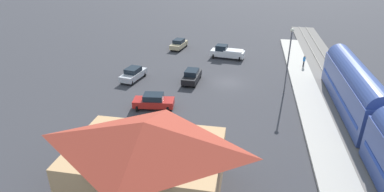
{
  "coord_description": "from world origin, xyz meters",
  "views": [
    {
      "loc": [
        -2.51,
        39.3,
        16.38
      ],
      "look_at": [
        3.49,
        7.19,
        1.0
      ],
      "focal_mm": 29.47,
      "sensor_mm": 36.0,
      "label": 1
    }
  ],
  "objects_px": {
    "sedan_silver": "(133,74)",
    "light_pole_near_platform": "(289,54)",
    "pickup_white": "(227,52)",
    "sedan_tan": "(179,44)",
    "sedan_black": "(192,76)",
    "station_building": "(146,157)",
    "pedestrian_on_platform": "(304,60)",
    "sedan_red": "(154,101)"
  },
  "relations": [
    {
      "from": "sedan_silver",
      "to": "light_pole_near_platform",
      "type": "distance_m",
      "value": 20.35
    },
    {
      "from": "pickup_white",
      "to": "sedan_tan",
      "type": "xyz_separation_m",
      "value": [
        8.88,
        -3.82,
        -0.15
      ]
    },
    {
      "from": "sedan_tan",
      "to": "sedan_black",
      "type": "bearing_deg",
      "value": 109.07
    },
    {
      "from": "pickup_white",
      "to": "light_pole_near_platform",
      "type": "distance_m",
      "value": 15.42
    },
    {
      "from": "station_building",
      "to": "pickup_white",
      "type": "xyz_separation_m",
      "value": [
        -3.03,
        -32.25,
        -2.03
      ]
    },
    {
      "from": "sedan_tan",
      "to": "light_pole_near_platform",
      "type": "bearing_deg",
      "value": 136.36
    },
    {
      "from": "pickup_white",
      "to": "sedan_black",
      "type": "height_order",
      "value": "pickup_white"
    },
    {
      "from": "station_building",
      "to": "light_pole_near_platform",
      "type": "distance_m",
      "value": 22.84
    },
    {
      "from": "pedestrian_on_platform",
      "to": "light_pole_near_platform",
      "type": "height_order",
      "value": "light_pole_near_platform"
    },
    {
      "from": "station_building",
      "to": "sedan_tan",
      "type": "distance_m",
      "value": 36.6
    },
    {
      "from": "station_building",
      "to": "light_pole_near_platform",
      "type": "relative_size",
      "value": 1.39
    },
    {
      "from": "sedan_red",
      "to": "sedan_black",
      "type": "bearing_deg",
      "value": -108.36
    },
    {
      "from": "sedan_black",
      "to": "sedan_silver",
      "type": "distance_m",
      "value": 7.99
    },
    {
      "from": "pedestrian_on_platform",
      "to": "pickup_white",
      "type": "distance_m",
      "value": 11.99
    },
    {
      "from": "pickup_white",
      "to": "sedan_black",
      "type": "bearing_deg",
      "value": 71.1
    },
    {
      "from": "station_building",
      "to": "sedan_red",
      "type": "distance_m",
      "value": 13.56
    },
    {
      "from": "sedan_black",
      "to": "light_pole_near_platform",
      "type": "xyz_separation_m",
      "value": [
        -11.93,
        1.46,
        4.2
      ]
    },
    {
      "from": "sedan_red",
      "to": "pickup_white",
      "type": "bearing_deg",
      "value": -108.67
    },
    {
      "from": "sedan_silver",
      "to": "sedan_black",
      "type": "bearing_deg",
      "value": -174.94
    },
    {
      "from": "pedestrian_on_platform",
      "to": "sedan_black",
      "type": "height_order",
      "value": "pedestrian_on_platform"
    },
    {
      "from": "sedan_silver",
      "to": "light_pole_near_platform",
      "type": "bearing_deg",
      "value": 177.82
    },
    {
      "from": "pedestrian_on_platform",
      "to": "light_pole_near_platform",
      "type": "bearing_deg",
      "value": 70.2
    },
    {
      "from": "pedestrian_on_platform",
      "to": "sedan_tan",
      "type": "relative_size",
      "value": 0.36
    },
    {
      "from": "light_pole_near_platform",
      "to": "pickup_white",
      "type": "bearing_deg",
      "value": -56.7
    },
    {
      "from": "pedestrian_on_platform",
      "to": "sedan_red",
      "type": "bearing_deg",
      "value": 42.4
    },
    {
      "from": "pedestrian_on_platform",
      "to": "light_pole_near_platform",
      "type": "relative_size",
      "value": 0.21
    },
    {
      "from": "sedan_tan",
      "to": "sedan_silver",
      "type": "height_order",
      "value": "same"
    },
    {
      "from": "station_building",
      "to": "sedan_red",
      "type": "xyz_separation_m",
      "value": [
        3.5,
        -12.92,
        -2.18
      ]
    },
    {
      "from": "sedan_red",
      "to": "pedestrian_on_platform",
      "type": "bearing_deg",
      "value": -137.6
    },
    {
      "from": "station_building",
      "to": "sedan_red",
      "type": "height_order",
      "value": "station_building"
    },
    {
      "from": "sedan_silver",
      "to": "sedan_tan",
      "type": "bearing_deg",
      "value": -100.41
    },
    {
      "from": "sedan_black",
      "to": "sedan_red",
      "type": "height_order",
      "value": "same"
    },
    {
      "from": "pickup_white",
      "to": "sedan_red",
      "type": "distance_m",
      "value": 20.4
    },
    {
      "from": "pickup_white",
      "to": "sedan_red",
      "type": "relative_size",
      "value": 1.2
    },
    {
      "from": "station_building",
      "to": "light_pole_near_platform",
      "type": "height_order",
      "value": "light_pole_near_platform"
    },
    {
      "from": "sedan_red",
      "to": "sedan_silver",
      "type": "relative_size",
      "value": 0.99
    },
    {
      "from": "light_pole_near_platform",
      "to": "station_building",
      "type": "bearing_deg",
      "value": 60.51
    },
    {
      "from": "sedan_tan",
      "to": "light_pole_near_platform",
      "type": "distance_m",
      "value": 23.93
    },
    {
      "from": "station_building",
      "to": "sedan_tan",
      "type": "xyz_separation_m",
      "value": [
        5.85,
        -36.07,
        -2.18
      ]
    },
    {
      "from": "pedestrian_on_platform",
      "to": "sedan_black",
      "type": "bearing_deg",
      "value": 28.19
    },
    {
      "from": "pickup_white",
      "to": "sedan_black",
      "type": "distance_m",
      "value": 11.61
    },
    {
      "from": "pickup_white",
      "to": "sedan_black",
      "type": "xyz_separation_m",
      "value": [
        3.76,
        10.98,
        -0.15
      ]
    }
  ]
}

